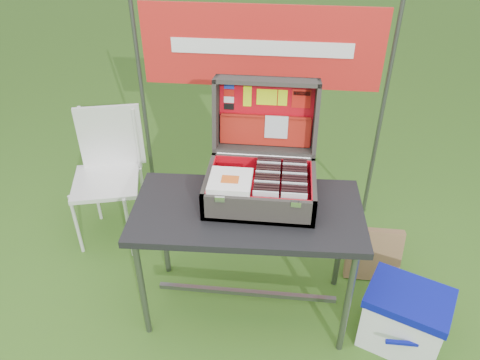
# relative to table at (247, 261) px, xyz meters

# --- Properties ---
(ground) EXTENTS (80.00, 80.00, 0.00)m
(ground) POSITION_rel_table_xyz_m (-0.01, -0.04, -0.39)
(ground) COLOR #3B6A1E
(ground) RESTS_ON ground
(table) EXTENTS (1.26, 0.67, 0.77)m
(table) POSITION_rel_table_xyz_m (0.00, 0.00, 0.00)
(table) COLOR black
(table) RESTS_ON ground
(table_top) EXTENTS (1.26, 0.67, 0.04)m
(table_top) POSITION_rel_table_xyz_m (0.00, 0.00, 0.37)
(table_top) COLOR black
(table_top) RESTS_ON ground
(table_leg_fl) EXTENTS (0.04, 0.04, 0.73)m
(table_leg_fl) POSITION_rel_table_xyz_m (-0.56, -0.25, -0.02)
(table_leg_fl) COLOR #59595B
(table_leg_fl) RESTS_ON ground
(table_leg_fr) EXTENTS (0.04, 0.04, 0.73)m
(table_leg_fr) POSITION_rel_table_xyz_m (0.56, -0.25, -0.02)
(table_leg_fr) COLOR #59595B
(table_leg_fr) RESTS_ON ground
(table_leg_bl) EXTENTS (0.04, 0.04, 0.73)m
(table_leg_bl) POSITION_rel_table_xyz_m (-0.56, 0.25, -0.02)
(table_leg_bl) COLOR #59595B
(table_leg_bl) RESTS_ON ground
(table_leg_br) EXTENTS (0.04, 0.04, 0.73)m
(table_leg_br) POSITION_rel_table_xyz_m (0.56, 0.25, -0.02)
(table_leg_br) COLOR #59595B
(table_leg_br) RESTS_ON ground
(table_brace) EXTENTS (1.09, 0.03, 0.03)m
(table_brace) POSITION_rel_table_xyz_m (0.00, 0.00, -0.27)
(table_brace) COLOR #59595B
(table_brace) RESTS_ON ground
(suitcase) EXTENTS (0.59, 0.58, 0.56)m
(suitcase) POSITION_rel_table_xyz_m (0.06, 0.14, 0.67)
(suitcase) COLOR #403C38
(suitcase) RESTS_ON table
(suitcase_base_bottom) EXTENTS (0.59, 0.42, 0.02)m
(suitcase_base_bottom) POSITION_rel_table_xyz_m (0.06, 0.08, 0.40)
(suitcase_base_bottom) COLOR #403C38
(suitcase_base_bottom) RESTS_ON table_top
(suitcase_base_wall_front) EXTENTS (0.59, 0.02, 0.16)m
(suitcase_base_wall_front) POSITION_rel_table_xyz_m (0.06, -0.12, 0.47)
(suitcase_base_wall_front) COLOR #403C38
(suitcase_base_wall_front) RESTS_ON table_top
(suitcase_base_wall_back) EXTENTS (0.59, 0.02, 0.16)m
(suitcase_base_wall_back) POSITION_rel_table_xyz_m (0.06, 0.28, 0.47)
(suitcase_base_wall_back) COLOR #403C38
(suitcase_base_wall_back) RESTS_ON table_top
(suitcase_base_wall_left) EXTENTS (0.02, 0.42, 0.16)m
(suitcase_base_wall_left) POSITION_rel_table_xyz_m (-0.22, 0.08, 0.47)
(suitcase_base_wall_left) COLOR #403C38
(suitcase_base_wall_left) RESTS_ON table_top
(suitcase_base_wall_right) EXTENTS (0.02, 0.42, 0.16)m
(suitcase_base_wall_right) POSITION_rel_table_xyz_m (0.34, 0.08, 0.47)
(suitcase_base_wall_right) COLOR #403C38
(suitcase_base_wall_right) RESTS_ON table_top
(suitcase_liner_floor) EXTENTS (0.54, 0.37, 0.01)m
(suitcase_liner_floor) POSITION_rel_table_xyz_m (0.06, 0.08, 0.41)
(suitcase_liner_floor) COLOR red
(suitcase_liner_floor) RESTS_ON suitcase_base_bottom
(suitcase_latch_left) EXTENTS (0.05, 0.01, 0.03)m
(suitcase_latch_left) POSITION_rel_table_xyz_m (-0.13, -0.13, 0.53)
(suitcase_latch_left) COLOR silver
(suitcase_latch_left) RESTS_ON suitcase_base_wall_front
(suitcase_latch_right) EXTENTS (0.05, 0.01, 0.03)m
(suitcase_latch_right) POSITION_rel_table_xyz_m (0.25, -0.13, 0.53)
(suitcase_latch_right) COLOR silver
(suitcase_latch_right) RESTS_ON suitcase_base_wall_front
(suitcase_hinge) EXTENTS (0.53, 0.02, 0.02)m
(suitcase_hinge) POSITION_rel_table_xyz_m (0.06, 0.29, 0.54)
(suitcase_hinge) COLOR silver
(suitcase_hinge) RESTS_ON suitcase_base_wall_back
(suitcase_lid_back) EXTENTS (0.59, 0.10, 0.42)m
(suitcase_lid_back) POSITION_rel_table_xyz_m (0.06, 0.47, 0.72)
(suitcase_lid_back) COLOR #403C38
(suitcase_lid_back) RESTS_ON suitcase_base_wall_back
(suitcase_lid_rim_far) EXTENTS (0.59, 0.16, 0.05)m
(suitcase_lid_rim_far) POSITION_rel_table_xyz_m (0.06, 0.44, 0.93)
(suitcase_lid_rim_far) COLOR #403C38
(suitcase_lid_rim_far) RESTS_ON suitcase_lid_back
(suitcase_lid_rim_near) EXTENTS (0.59, 0.16, 0.05)m
(suitcase_lid_rim_near) POSITION_rel_table_xyz_m (0.06, 0.37, 0.54)
(suitcase_lid_rim_near) COLOR #403C38
(suitcase_lid_rim_near) RESTS_ON suitcase_lid_back
(suitcase_lid_rim_left) EXTENTS (0.02, 0.23, 0.44)m
(suitcase_lid_rim_left) POSITION_rel_table_xyz_m (-0.22, 0.41, 0.74)
(suitcase_lid_rim_left) COLOR #403C38
(suitcase_lid_rim_left) RESTS_ON suitcase_lid_back
(suitcase_lid_rim_right) EXTENTS (0.02, 0.23, 0.44)m
(suitcase_lid_rim_right) POSITION_rel_table_xyz_m (0.34, 0.41, 0.74)
(suitcase_lid_rim_right) COLOR #403C38
(suitcase_lid_rim_right) RESTS_ON suitcase_lid_back
(suitcase_lid_liner) EXTENTS (0.54, 0.07, 0.36)m
(suitcase_lid_liner) POSITION_rel_table_xyz_m (0.06, 0.46, 0.73)
(suitcase_lid_liner) COLOR red
(suitcase_lid_liner) RESTS_ON suitcase_lid_back
(suitcase_liner_wall_front) EXTENTS (0.54, 0.01, 0.13)m
(suitcase_liner_wall_front) POSITION_rel_table_xyz_m (0.06, -0.10, 0.48)
(suitcase_liner_wall_front) COLOR red
(suitcase_liner_wall_front) RESTS_ON suitcase_base_bottom
(suitcase_liner_wall_back) EXTENTS (0.54, 0.01, 0.13)m
(suitcase_liner_wall_back) POSITION_rel_table_xyz_m (0.06, 0.27, 0.48)
(suitcase_liner_wall_back) COLOR red
(suitcase_liner_wall_back) RESTS_ON suitcase_base_bottom
(suitcase_liner_wall_left) EXTENTS (0.01, 0.37, 0.13)m
(suitcase_liner_wall_left) POSITION_rel_table_xyz_m (-0.21, 0.08, 0.48)
(suitcase_liner_wall_left) COLOR red
(suitcase_liner_wall_left) RESTS_ON suitcase_base_bottom
(suitcase_liner_wall_right) EXTENTS (0.01, 0.37, 0.13)m
(suitcase_liner_wall_right) POSITION_rel_table_xyz_m (0.33, 0.08, 0.48)
(suitcase_liner_wall_right) COLOR red
(suitcase_liner_wall_right) RESTS_ON suitcase_base_bottom
(suitcase_lid_pocket) EXTENTS (0.52, 0.06, 0.17)m
(suitcase_lid_pocket) POSITION_rel_table_xyz_m (0.06, 0.42, 0.63)
(suitcase_lid_pocket) COLOR maroon
(suitcase_lid_pocket) RESTS_ON suitcase_lid_liner
(suitcase_pocket_edge) EXTENTS (0.51, 0.02, 0.02)m
(suitcase_pocket_edge) POSITION_rel_table_xyz_m (0.06, 0.43, 0.72)
(suitcase_pocket_edge) COLOR maroon
(suitcase_pocket_edge) RESTS_ON suitcase_lid_pocket
(suitcase_pocket_cd) EXTENTS (0.13, 0.03, 0.13)m
(suitcase_pocket_cd) POSITION_rel_table_xyz_m (0.12, 0.41, 0.67)
(suitcase_pocket_cd) COLOR silver
(suitcase_pocket_cd) RESTS_ON suitcase_lid_pocket
(lid_sticker_cc_a) EXTENTS (0.06, 0.01, 0.04)m
(lid_sticker_cc_a) POSITION_rel_table_xyz_m (-0.15, 0.48, 0.88)
(lid_sticker_cc_a) COLOR #1933B2
(lid_sticker_cc_a) RESTS_ON suitcase_lid_liner
(lid_sticker_cc_b) EXTENTS (0.06, 0.01, 0.04)m
(lid_sticker_cc_b) POSITION_rel_table_xyz_m (-0.15, 0.47, 0.84)
(lid_sticker_cc_b) COLOR red
(lid_sticker_cc_b) RESTS_ON suitcase_lid_liner
(lid_sticker_cc_c) EXTENTS (0.06, 0.01, 0.04)m
(lid_sticker_cc_c) POSITION_rel_table_xyz_m (-0.15, 0.47, 0.80)
(lid_sticker_cc_c) COLOR white
(lid_sticker_cc_c) RESTS_ON suitcase_lid_liner
(lid_sticker_cc_d) EXTENTS (0.06, 0.01, 0.04)m
(lid_sticker_cc_d) POSITION_rel_table_xyz_m (-0.15, 0.46, 0.76)
(lid_sticker_cc_d) COLOR black
(lid_sticker_cc_d) RESTS_ON suitcase_lid_liner
(lid_card_neon_tall) EXTENTS (0.05, 0.02, 0.11)m
(lid_card_neon_tall) POSITION_rel_table_xyz_m (-0.05, 0.47, 0.82)
(lid_card_neon_tall) COLOR #CBEA0C
(lid_card_neon_tall) RESTS_ON suitcase_lid_liner
(lid_card_neon_main) EXTENTS (0.12, 0.02, 0.09)m
(lid_card_neon_main) POSITION_rel_table_xyz_m (0.06, 0.47, 0.82)
(lid_card_neon_main) COLOR #CBEA0C
(lid_card_neon_main) RESTS_ON suitcase_lid_liner
(lid_card_neon_small) EXTENTS (0.05, 0.02, 0.09)m
(lid_card_neon_small) POSITION_rel_table_xyz_m (0.15, 0.47, 0.82)
(lid_card_neon_small) COLOR #CBEA0C
(lid_card_neon_small) RESTS_ON suitcase_lid_liner
(lid_sticker_band) EXTENTS (0.11, 0.02, 0.10)m
(lid_sticker_band) POSITION_rel_table_xyz_m (0.25, 0.47, 0.82)
(lid_sticker_band) COLOR red
(lid_sticker_band) RESTS_ON suitcase_lid_liner
(lid_sticker_band_bar) EXTENTS (0.09, 0.01, 0.02)m
(lid_sticker_band_bar) POSITION_rel_table_xyz_m (0.25, 0.48, 0.85)
(lid_sticker_band_bar) COLOR black
(lid_sticker_band_bar) RESTS_ON suitcase_lid_liner
(cd_left_0) EXTENTS (0.13, 0.01, 0.15)m
(cd_left_0) POSITION_rel_table_xyz_m (0.10, -0.08, 0.49)
(cd_left_0) COLOR silver
(cd_left_0) RESTS_ON suitcase_liner_floor
(cd_left_1) EXTENTS (0.13, 0.01, 0.15)m
(cd_left_1) POSITION_rel_table_xyz_m (0.10, -0.06, 0.49)
(cd_left_1) COLOR black
(cd_left_1) RESTS_ON suitcase_liner_floor
(cd_left_2) EXTENTS (0.13, 0.01, 0.15)m
(cd_left_2) POSITION_rel_table_xyz_m (0.10, -0.03, 0.49)
(cd_left_2) COLOR black
(cd_left_2) RESTS_ON suitcase_liner_floor
(cd_left_3) EXTENTS (0.13, 0.01, 0.15)m
(cd_left_3) POSITION_rel_table_xyz_m (0.10, -0.01, 0.49)
(cd_left_3) COLOR black
(cd_left_3) RESTS_ON suitcase_liner_floor
(cd_left_4) EXTENTS (0.13, 0.01, 0.15)m
(cd_left_4) POSITION_rel_table_xyz_m (0.10, 0.01, 0.49)
(cd_left_4) COLOR silver
(cd_left_4) RESTS_ON suitcase_liner_floor
(cd_left_5) EXTENTS (0.13, 0.01, 0.15)m
(cd_left_5) POSITION_rel_table_xyz_m (0.10, 0.04, 0.49)
(cd_left_5) COLOR black
(cd_left_5) RESTS_ON suitcase_liner_floor
(cd_left_6) EXTENTS (0.13, 0.01, 0.15)m
(cd_left_6) POSITION_rel_table_xyz_m (0.10, 0.06, 0.49)
(cd_left_6) COLOR black
(cd_left_6) RESTS_ON suitcase_liner_floor
(cd_left_7) EXTENTS (0.13, 0.01, 0.15)m
(cd_left_7) POSITION_rel_table_xyz_m (0.10, 0.08, 0.49)
(cd_left_7) COLOR black
(cd_left_7) RESTS_ON suitcase_liner_floor
(cd_left_8) EXTENTS (0.13, 0.01, 0.15)m
(cd_left_8) POSITION_rel_table_xyz_m (0.10, 0.11, 0.49)
(cd_left_8) COLOR silver
(cd_left_8) RESTS_ON suitcase_liner_floor
(cd_left_9) EXTENTS (0.13, 0.01, 0.15)m
(cd_left_9) POSITION_rel_table_xyz_m (0.10, 0.13, 0.49)
(cd_left_9) COLOR black
(cd_left_9) RESTS_ON suitcase_liner_floor
(cd_left_10) EXTENTS (0.13, 0.01, 0.15)m
(cd_left_10) POSITION_rel_table_xyz_m (0.10, 0.15, 0.49)
(cd_left_10) COLOR black
(cd_left_10) RESTS_ON suitcase_liner_floor
(cd_left_11) EXTENTS (0.13, 0.01, 0.15)m
(cd_left_11) POSITION_rel_table_xyz_m (0.10, 0.18, 0.49)
(cd_left_11) COLOR black
(cd_left_11) RESTS_ON suitcase_liner_floor
(cd_left_12) EXTENTS (0.13, 0.01, 0.15)m
(cd_left_12) POSITION_rel_table_xyz_m (0.10, 0.20, 0.49)
(cd_left_12) COLOR silver
(cd_left_12) RESTS_ON suitcase_liner_floor
(cd_left_13) EXTENTS (0.13, 0.01, 0.15)m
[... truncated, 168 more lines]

